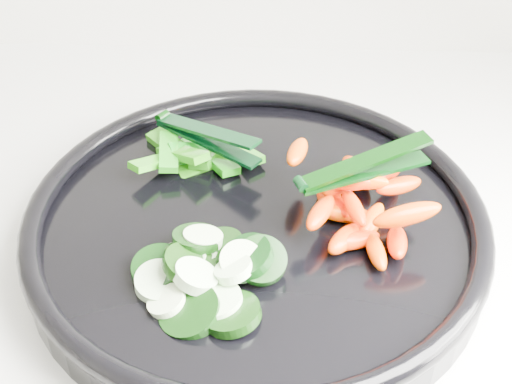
{
  "coord_description": "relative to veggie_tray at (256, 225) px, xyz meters",
  "views": [
    {
      "loc": [
        -0.13,
        1.22,
        1.34
      ],
      "look_at": [
        -0.15,
        1.66,
        0.99
      ],
      "focal_mm": 50.0,
      "sensor_mm": 36.0,
      "label": 1
    }
  ],
  "objects": [
    {
      "name": "cucumber_pile",
      "position": [
        -0.04,
        -0.07,
        0.01
      ],
      "size": [
        0.13,
        0.12,
        0.04
      ],
      "color": "black",
      "rests_on": "veggie_tray"
    },
    {
      "name": "carrot_pile",
      "position": [
        0.08,
        0.01,
        0.02
      ],
      "size": [
        0.12,
        0.15,
        0.05
      ],
      "color": "#FF5600",
      "rests_on": "veggie_tray"
    },
    {
      "name": "veggie_tray",
      "position": [
        0.0,
        0.0,
        0.0
      ],
      "size": [
        0.4,
        0.4,
        0.04
      ],
      "color": "black",
      "rests_on": "counter"
    },
    {
      "name": "tong_carrot",
      "position": [
        0.08,
        0.01,
        0.05
      ],
      "size": [
        0.11,
        0.06,
        0.02
      ],
      "color": "black",
      "rests_on": "carrot_pile"
    },
    {
      "name": "pepper_pile",
      "position": [
        -0.06,
        0.08,
        0.01
      ],
      "size": [
        0.12,
        0.09,
        0.04
      ],
      "color": "#0A6609",
      "rests_on": "veggie_tray"
    },
    {
      "name": "tong_pepper",
      "position": [
        -0.05,
        0.08,
        0.03
      ],
      "size": [
        0.1,
        0.08,
        0.02
      ],
      "color": "black",
      "rests_on": "pepper_pile"
    }
  ]
}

